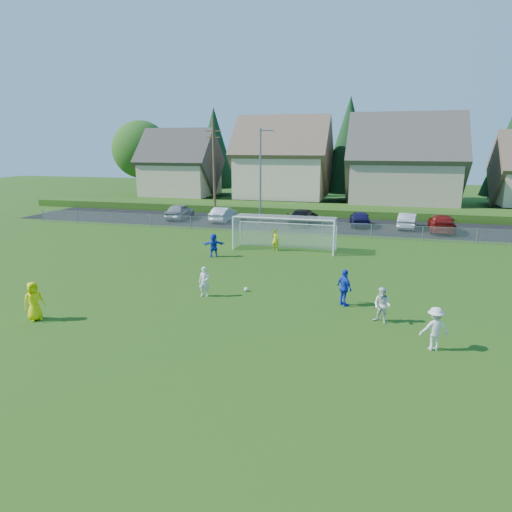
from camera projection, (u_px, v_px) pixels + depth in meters
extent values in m
plane|color=#193D0C|center=(204.00, 334.00, 18.52)|extent=(160.00, 160.00, 0.00)
plane|color=black|center=(309.00, 224.00, 44.29)|extent=(60.00, 60.00, 0.00)
cube|color=#1E420F|center=(319.00, 210.00, 51.22)|extent=(70.00, 6.00, 0.80)
sphere|color=white|center=(246.00, 289.00, 23.96)|extent=(0.22, 0.22, 0.22)
imported|color=#FFEE05|center=(34.00, 301.00, 19.86)|extent=(0.92, 1.01, 1.74)
imported|color=white|center=(204.00, 282.00, 22.99)|extent=(0.59, 0.41, 1.54)
imported|color=white|center=(382.00, 305.00, 19.57)|extent=(0.97, 0.90, 1.59)
imported|color=white|center=(435.00, 329.00, 16.97)|extent=(1.20, 0.87, 1.67)
imported|color=#1534C6|center=(344.00, 288.00, 21.64)|extent=(1.01, 1.09, 1.79)
imported|color=#1534C6|center=(214.00, 245.00, 31.19)|extent=(1.58, 1.04, 1.63)
imported|color=yellow|center=(275.00, 240.00, 33.01)|extent=(0.67, 0.52, 1.61)
imported|color=#A3A5AB|center=(180.00, 211.00, 47.14)|extent=(2.19, 4.78, 1.59)
imported|color=silver|center=(223.00, 214.00, 45.72)|extent=(1.62, 4.38, 1.43)
imported|color=black|center=(303.00, 217.00, 43.79)|extent=(2.40, 5.37, 1.53)
imported|color=#161241|center=(360.00, 218.00, 43.07)|extent=(2.27, 4.52, 1.48)
imported|color=silver|center=(407.00, 221.00, 41.92)|extent=(1.99, 4.47, 1.42)
imported|color=maroon|center=(442.00, 223.00, 40.30)|extent=(2.36, 5.35, 1.53)
cylinder|color=white|center=(233.00, 233.00, 33.22)|extent=(0.12, 0.12, 2.44)
cylinder|color=white|center=(334.00, 239.00, 31.35)|extent=(0.12, 0.12, 2.44)
cylinder|color=white|center=(282.00, 219.00, 32.00)|extent=(7.30, 0.12, 0.12)
cylinder|color=white|center=(240.00, 233.00, 34.99)|extent=(0.08, 0.08, 1.80)
cylinder|color=white|center=(336.00, 238.00, 33.11)|extent=(0.08, 0.08, 1.80)
cylinder|color=white|center=(287.00, 224.00, 33.84)|extent=(7.30, 0.08, 0.08)
cube|color=silver|center=(287.00, 236.00, 34.05)|extent=(7.30, 0.02, 1.80)
cube|color=silver|center=(237.00, 231.00, 34.07)|extent=(0.02, 1.80, 2.44)
cube|color=silver|center=(335.00, 236.00, 32.19)|extent=(0.02, 1.80, 2.44)
cube|color=silver|center=(285.00, 217.00, 32.84)|extent=(7.30, 1.80, 0.02)
cube|color=gray|center=(299.00, 221.00, 38.86)|extent=(52.00, 0.03, 0.03)
cube|color=gray|center=(299.00, 228.00, 38.99)|extent=(52.00, 0.02, 1.14)
cylinder|color=gray|center=(43.00, 216.00, 45.66)|extent=(0.06, 0.06, 1.20)
cylinder|color=gray|center=(299.00, 228.00, 38.99)|extent=(0.06, 0.06, 1.20)
cylinder|color=slate|center=(260.00, 177.00, 42.97)|extent=(0.18, 0.18, 9.00)
cylinder|color=slate|center=(266.00, 130.00, 41.82)|extent=(1.20, 0.12, 0.12)
cube|color=slate|center=(272.00, 131.00, 41.68)|extent=(0.36, 0.18, 0.12)
cylinder|color=#473321|center=(214.00, 171.00, 45.07)|extent=(0.26, 0.26, 10.00)
cube|color=#473321|center=(213.00, 131.00, 44.17)|extent=(1.60, 0.10, 0.10)
cube|color=#473321|center=(213.00, 137.00, 44.31)|extent=(1.30, 0.10, 0.10)
cube|color=tan|center=(181.00, 178.00, 62.28)|extent=(9.00, 8.00, 4.50)
pyramid|color=#423D38|center=(179.00, 128.00, 60.70)|extent=(9.90, 8.80, 4.41)
cube|color=#C6B58E|center=(282.00, 176.00, 59.51)|extent=(11.00, 9.00, 5.50)
pyramid|color=brown|center=(283.00, 114.00, 57.68)|extent=(12.10, 9.90, 4.96)
cube|color=tan|center=(403.00, 181.00, 54.78)|extent=(12.00, 10.00, 5.00)
pyramid|color=#4C473F|center=(408.00, 111.00, 52.88)|extent=(13.20, 11.00, 5.52)
cylinder|color=#382616|center=(143.00, 183.00, 68.33)|extent=(0.36, 0.36, 3.96)
sphere|color=#2B5B19|center=(141.00, 149.00, 67.18)|extent=(8.36, 8.36, 8.36)
cylinder|color=#382616|center=(215.00, 191.00, 69.84)|extent=(0.30, 0.30, 1.20)
cone|color=#143819|center=(214.00, 148.00, 68.31)|extent=(6.76, 6.76, 11.70)
cylinder|color=#382616|center=(280.00, 192.00, 68.22)|extent=(0.30, 0.30, 1.20)
cone|color=#143819|center=(281.00, 151.00, 66.79)|extent=(6.24, 6.24, 10.80)
cylinder|color=#382616|center=(346.00, 196.00, 62.84)|extent=(0.30, 0.30, 1.20)
cone|color=#143819|center=(349.00, 145.00, 61.20)|extent=(7.28, 7.28, 12.60)
cylinder|color=#382616|center=(423.00, 187.00, 61.82)|extent=(0.36, 0.36, 3.96)
sphere|color=#2B5B19|center=(426.00, 150.00, 60.67)|extent=(8.36, 8.36, 8.36)
cylinder|color=#382616|center=(507.00, 201.00, 57.71)|extent=(0.30, 0.30, 1.20)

